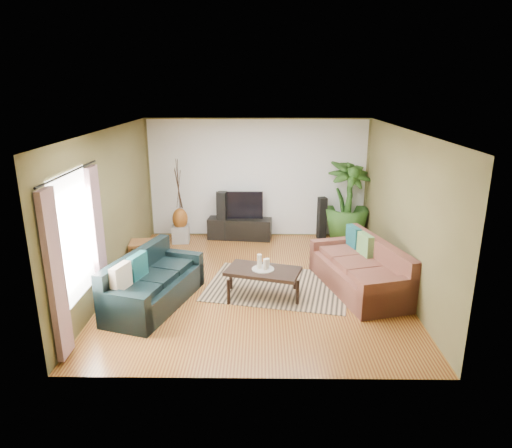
{
  "coord_description": "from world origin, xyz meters",
  "views": [
    {
      "loc": [
        0.1,
        -7.48,
        3.41
      ],
      "look_at": [
        0.0,
        0.2,
        1.05
      ],
      "focal_mm": 32.0,
      "sensor_mm": 36.0,
      "label": 1
    }
  ],
  "objects_px": {
    "television": "(240,205)",
    "coffee_table": "(263,283)",
    "tv_stand": "(240,228)",
    "sofa_right": "(359,266)",
    "speaker_right": "(322,218)",
    "side_table": "(142,253)",
    "potted_plant": "(347,201)",
    "speaker_left": "(222,216)",
    "sofa_left": "(154,280)",
    "vase": "(180,219)",
    "pedestal": "(181,234)"
  },
  "relations": [
    {
      "from": "vase",
      "to": "side_table",
      "type": "relative_size",
      "value": 1.0
    },
    {
      "from": "sofa_right",
      "to": "potted_plant",
      "type": "bearing_deg",
      "value": 158.75
    },
    {
      "from": "tv_stand",
      "to": "pedestal",
      "type": "distance_m",
      "value": 1.34
    },
    {
      "from": "coffee_table",
      "to": "speaker_left",
      "type": "xyz_separation_m",
      "value": [
        -0.92,
        2.94,
        0.31
      ]
    },
    {
      "from": "tv_stand",
      "to": "speaker_right",
      "type": "bearing_deg",
      "value": 7.15
    },
    {
      "from": "speaker_left",
      "to": "side_table",
      "type": "height_order",
      "value": "speaker_left"
    },
    {
      "from": "speaker_left",
      "to": "pedestal",
      "type": "relative_size",
      "value": 2.98
    },
    {
      "from": "coffee_table",
      "to": "television",
      "type": "height_order",
      "value": "television"
    },
    {
      "from": "speaker_left",
      "to": "vase",
      "type": "height_order",
      "value": "speaker_left"
    },
    {
      "from": "television",
      "to": "side_table",
      "type": "distance_m",
      "value": 2.52
    },
    {
      "from": "sofa_left",
      "to": "speaker_right",
      "type": "bearing_deg",
      "value": -25.3
    },
    {
      "from": "television",
      "to": "vase",
      "type": "relative_size",
      "value": 2.21
    },
    {
      "from": "sofa_right",
      "to": "vase",
      "type": "distance_m",
      "value": 4.26
    },
    {
      "from": "sofa_left",
      "to": "potted_plant",
      "type": "xyz_separation_m",
      "value": [
        3.63,
        3.33,
        0.48
      ]
    },
    {
      "from": "coffee_table",
      "to": "potted_plant",
      "type": "height_order",
      "value": "potted_plant"
    },
    {
      "from": "vase",
      "to": "side_table",
      "type": "xyz_separation_m",
      "value": [
        -0.53,
        -1.36,
        -0.31
      ]
    },
    {
      "from": "speaker_right",
      "to": "side_table",
      "type": "xyz_separation_m",
      "value": [
        -3.71,
        -1.63,
        -0.25
      ]
    },
    {
      "from": "vase",
      "to": "speaker_right",
      "type": "bearing_deg",
      "value": 4.87
    },
    {
      "from": "coffee_table",
      "to": "speaker_right",
      "type": "xyz_separation_m",
      "value": [
        1.35,
        3.02,
        0.24
      ]
    },
    {
      "from": "vase",
      "to": "sofa_right",
      "type": "bearing_deg",
      "value": -34.98
    },
    {
      "from": "coffee_table",
      "to": "side_table",
      "type": "relative_size",
      "value": 2.51
    },
    {
      "from": "tv_stand",
      "to": "potted_plant",
      "type": "distance_m",
      "value": 2.52
    },
    {
      "from": "sofa_left",
      "to": "coffee_table",
      "type": "height_order",
      "value": "sofa_left"
    },
    {
      "from": "speaker_left",
      "to": "sofa_left",
      "type": "bearing_deg",
      "value": -93.75
    },
    {
      "from": "sofa_left",
      "to": "vase",
      "type": "height_order",
      "value": "sofa_left"
    },
    {
      "from": "tv_stand",
      "to": "pedestal",
      "type": "height_order",
      "value": "tv_stand"
    },
    {
      "from": "sofa_right",
      "to": "pedestal",
      "type": "height_order",
      "value": "sofa_right"
    },
    {
      "from": "sofa_right",
      "to": "potted_plant",
      "type": "xyz_separation_m",
      "value": [
        0.26,
        2.71,
        0.48
      ]
    },
    {
      "from": "speaker_right",
      "to": "vase",
      "type": "xyz_separation_m",
      "value": [
        -3.19,
        -0.27,
        0.06
      ]
    },
    {
      "from": "sofa_left",
      "to": "speaker_right",
      "type": "distance_m",
      "value": 4.53
    },
    {
      "from": "tv_stand",
      "to": "potted_plant",
      "type": "height_order",
      "value": "potted_plant"
    },
    {
      "from": "sofa_right",
      "to": "side_table",
      "type": "height_order",
      "value": "sofa_right"
    },
    {
      "from": "television",
      "to": "coffee_table",
      "type": "bearing_deg",
      "value": -80.08
    },
    {
      "from": "speaker_left",
      "to": "potted_plant",
      "type": "height_order",
      "value": "potted_plant"
    },
    {
      "from": "speaker_left",
      "to": "speaker_right",
      "type": "distance_m",
      "value": 2.27
    },
    {
      "from": "coffee_table",
      "to": "tv_stand",
      "type": "bearing_deg",
      "value": 116.23
    },
    {
      "from": "tv_stand",
      "to": "television",
      "type": "relative_size",
      "value": 1.36
    },
    {
      "from": "sofa_left",
      "to": "pedestal",
      "type": "xyz_separation_m",
      "value": [
        -0.11,
        3.05,
        -0.24
      ]
    },
    {
      "from": "tv_stand",
      "to": "sofa_right",
      "type": "bearing_deg",
      "value": -44.6
    },
    {
      "from": "sofa_left",
      "to": "sofa_right",
      "type": "distance_m",
      "value": 3.43
    },
    {
      "from": "sofa_left",
      "to": "speaker_left",
      "type": "distance_m",
      "value": 3.35
    },
    {
      "from": "sofa_left",
      "to": "coffee_table",
      "type": "bearing_deg",
      "value": -62.5
    },
    {
      "from": "tv_stand",
      "to": "speaker_left",
      "type": "relative_size",
      "value": 1.29
    },
    {
      "from": "speaker_right",
      "to": "potted_plant",
      "type": "relative_size",
      "value": 0.54
    },
    {
      "from": "television",
      "to": "side_table",
      "type": "relative_size",
      "value": 2.22
    },
    {
      "from": "tv_stand",
      "to": "potted_plant",
      "type": "xyz_separation_m",
      "value": [
        2.43,
        0.02,
        0.66
      ]
    },
    {
      "from": "coffee_table",
      "to": "speaker_right",
      "type": "height_order",
      "value": "speaker_right"
    },
    {
      "from": "sofa_left",
      "to": "television",
      "type": "distance_m",
      "value": 3.55
    },
    {
      "from": "pedestal",
      "to": "side_table",
      "type": "height_order",
      "value": "side_table"
    },
    {
      "from": "sofa_left",
      "to": "side_table",
      "type": "height_order",
      "value": "sofa_left"
    }
  ]
}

